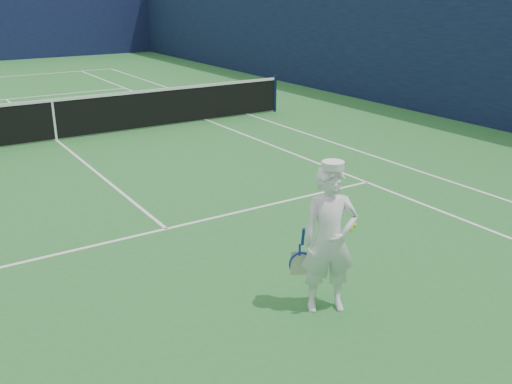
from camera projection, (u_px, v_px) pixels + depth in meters
ground at (57, 140)px, 13.77m from camera, size 80.00×80.00×0.00m
court_markings at (57, 140)px, 13.76m from camera, size 11.03×23.83×0.01m
windscreen_fence at (46, 56)px, 13.09m from camera, size 20.12×36.12×4.00m
tennis_net at (54, 118)px, 13.58m from camera, size 12.88×0.09×1.07m
tennis_player at (329, 240)px, 6.27m from camera, size 0.73×0.72×1.75m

